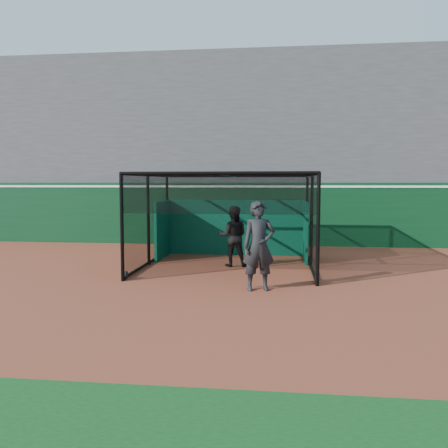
# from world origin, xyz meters

# --- Properties ---
(ground) EXTENTS (120.00, 120.00, 0.00)m
(ground) POSITION_xyz_m (0.00, 0.00, 0.00)
(ground) COLOR brown
(ground) RESTS_ON ground
(outfield_wall) EXTENTS (50.00, 0.50, 2.50)m
(outfield_wall) POSITION_xyz_m (0.00, 8.50, 1.29)
(outfield_wall) COLOR #093418
(outfield_wall) RESTS_ON ground
(grandstand) EXTENTS (50.00, 7.85, 8.95)m
(grandstand) POSITION_xyz_m (0.00, 12.27, 4.48)
(grandstand) COLOR #4C4C4F
(grandstand) RESTS_ON ground
(batting_cage) EXTENTS (4.97, 4.93, 2.73)m
(batting_cage) POSITION_xyz_m (1.09, 3.45, 1.36)
(batting_cage) COLOR black
(batting_cage) RESTS_ON ground
(batter) EXTENTS (0.92, 0.74, 1.81)m
(batter) POSITION_xyz_m (1.23, 3.53, 0.90)
(batter) COLOR black
(batter) RESTS_ON ground
(on_deck_player) EXTENTS (0.86, 0.67, 2.08)m
(on_deck_player) POSITION_xyz_m (2.13, 0.39, 1.04)
(on_deck_player) COLOR black
(on_deck_player) RESTS_ON ground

